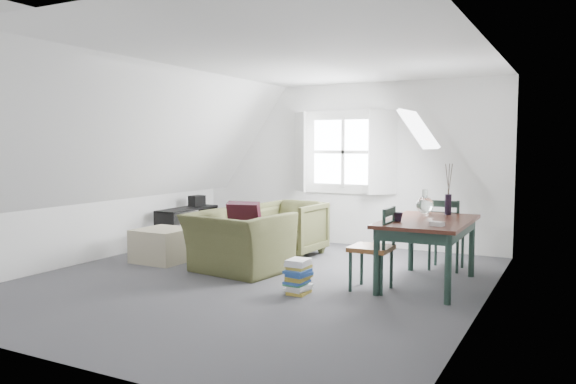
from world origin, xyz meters
The scene contains 24 objects.
floor centered at (0.00, 0.00, 0.00)m, with size 5.50×5.50×0.00m, color #454549.
ceiling centered at (0.00, 0.00, 2.50)m, with size 5.50×5.50×0.00m, color white.
wall_back centered at (0.00, 2.75, 1.25)m, with size 5.00×5.00×0.00m, color white.
wall_front centered at (0.00, -2.75, 1.25)m, with size 5.00×5.00×0.00m, color white.
wall_left centered at (-2.50, 0.00, 1.25)m, with size 5.50×5.50×0.00m, color white.
wall_right centered at (2.50, 0.00, 1.25)m, with size 5.50×5.50×0.00m, color white.
slope_left centered at (-1.55, 0.00, 1.78)m, with size 5.50×5.50×0.00m, color white.
slope_right centered at (1.55, 0.00, 1.78)m, with size 5.50×5.50×0.00m, color white.
dormer_window centered at (0.00, 2.68, 1.45)m, with size 1.71×0.35×1.30m.
skylight centered at (1.55, 1.30, 1.75)m, with size 0.55×0.75×0.04m, color white.
armchair_near centered at (-0.40, 0.30, 0.00)m, with size 1.13×0.98×0.73m, color #494C27.
armchair_far centered at (-0.32, 1.55, 0.00)m, with size 0.82×0.84×0.76m, color #494C27.
throw_pillow centered at (-0.40, 0.45, 0.65)m, with size 0.41×0.12×0.41m, color #370F1C.
ottoman centered at (-1.63, 0.36, 0.22)m, with size 0.66×0.66×0.44m, color tan.
dining_table centered at (1.82, 0.71, 0.64)m, with size 0.89×1.48×0.74m.
demijohn centered at (1.67, 1.16, 0.86)m, with size 0.20×0.20×0.29m.
vase_twigs centered at (1.92, 1.26, 0.87)m, with size 0.08×0.09×0.60m.
cup centered at (1.57, 0.41, 0.74)m, with size 0.10×0.10×0.10m, color black.
paper_box centered at (2.02, 0.26, 0.76)m, with size 0.13×0.09×0.04m, color white.
dining_chair_far centered at (1.83, 1.61, 0.46)m, with size 0.42×0.42×0.89m.
dining_chair_near centered at (1.37, 0.24, 0.47)m, with size 0.42×0.42×0.90m.
media_shelf centered at (-2.14, 1.51, 0.26)m, with size 0.38×1.13×0.58m.
electronics_box centered at (-2.14, 1.79, 0.66)m, with size 0.17×0.23×0.19m, color black.
magazine_stack centered at (0.70, -0.26, 0.18)m, with size 0.27×0.32×0.36m.
Camera 1 is at (3.30, -5.44, 1.56)m, focal length 35.00 mm.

